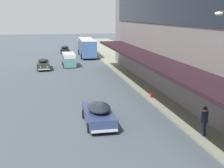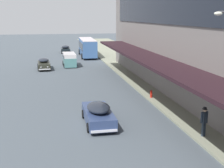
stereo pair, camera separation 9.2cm
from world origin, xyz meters
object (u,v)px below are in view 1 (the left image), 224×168
object	(u,v)px
sedan_oncoming_front	(98,114)
fire_hydrant	(151,94)
transit_bus_kerbside_front	(87,46)
sedan_oncoming_rear	(43,64)
sedan_second_mid	(65,49)
pedestrian_at_kerb	(204,120)
vw_van	(69,59)

from	to	relation	value
sedan_oncoming_front	fire_hydrant	xyz separation A→B (m)	(5.74, 5.68, -0.29)
fire_hydrant	transit_bus_kerbside_front	bearing A→B (deg)	94.02
transit_bus_kerbside_front	fire_hydrant	distance (m)	30.98
sedan_oncoming_rear	fire_hydrant	distance (m)	20.82
transit_bus_kerbside_front	fire_hydrant	bearing A→B (deg)	-85.98
sedan_second_mid	fire_hydrant	world-z (taller)	sedan_second_mid
pedestrian_at_kerb	fire_hydrant	world-z (taller)	pedestrian_at_kerb
sedan_oncoming_rear	pedestrian_at_kerb	bearing A→B (deg)	-69.99
pedestrian_at_kerb	fire_hydrant	xyz separation A→B (m)	(-0.28, 9.45, -0.69)
transit_bus_kerbside_front	sedan_second_mid	world-z (taller)	transit_bus_kerbside_front
sedan_second_mid	vw_van	bearing A→B (deg)	-90.99
sedan_oncoming_rear	vw_van	world-z (taller)	vw_van
sedan_oncoming_rear	sedan_oncoming_front	xyz separation A→B (m)	(4.10, -24.03, 0.01)
fire_hydrant	sedan_second_mid	bearing A→B (deg)	98.87
transit_bus_kerbside_front	fire_hydrant	xyz separation A→B (m)	(2.17, -30.87, -1.37)
transit_bus_kerbside_front	sedan_oncoming_rear	xyz separation A→B (m)	(-7.67, -12.52, -1.09)
transit_bus_kerbside_front	sedan_oncoming_front	world-z (taller)	transit_bus_kerbside_front
sedan_oncoming_rear	fire_hydrant	size ratio (longest dim) A/B	6.69
sedan_oncoming_rear	transit_bus_kerbside_front	bearing A→B (deg)	58.51
sedan_oncoming_front	fire_hydrant	size ratio (longest dim) A/B	7.05
sedan_oncoming_front	fire_hydrant	distance (m)	8.08
sedan_oncoming_rear	sedan_second_mid	bearing A→B (deg)	78.11
sedan_second_mid	vw_van	xyz separation A→B (m)	(-0.29, -16.96, 0.33)
pedestrian_at_kerb	vw_van	bearing A→B (deg)	102.11
sedan_second_mid	sedan_oncoming_rear	bearing A→B (deg)	-101.89
sedan_oncoming_front	pedestrian_at_kerb	distance (m)	7.11
sedan_oncoming_front	fire_hydrant	bearing A→B (deg)	44.72
sedan_oncoming_rear	pedestrian_at_kerb	xyz separation A→B (m)	(10.12, -27.80, 0.41)
vw_van	fire_hydrant	bearing A→B (deg)	-73.30
pedestrian_at_kerb	transit_bus_kerbside_front	bearing A→B (deg)	93.48
transit_bus_kerbside_front	fire_hydrant	size ratio (longest dim) A/B	15.06
sedan_second_mid	pedestrian_at_kerb	distance (m)	47.24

